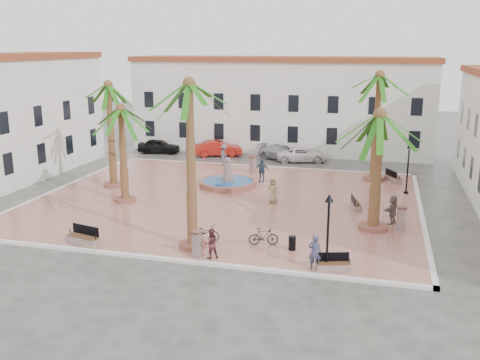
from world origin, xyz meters
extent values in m
plane|color=#56544F|center=(0.00, 0.00, 0.00)|extent=(120.00, 120.00, 0.00)
cube|color=#C27466|center=(0.00, 0.00, 0.07)|extent=(26.00, 22.00, 0.15)
cube|color=silver|center=(0.00, 11.00, 0.08)|extent=(26.30, 0.30, 0.16)
cube|color=silver|center=(0.00, -11.00, 0.08)|extent=(26.30, 0.30, 0.16)
cube|color=silver|center=(13.00, 0.00, 0.08)|extent=(0.30, 22.30, 0.16)
cube|color=silver|center=(-13.00, 0.00, 0.08)|extent=(0.30, 22.30, 0.16)
cube|color=white|center=(0.00, 20.00, 4.50)|extent=(30.00, 7.00, 9.00)
cube|color=brown|center=(0.00, 20.00, 9.25)|extent=(30.40, 7.40, 0.50)
cube|color=black|center=(-13.12, 16.52, 2.20)|extent=(1.00, 0.12, 1.60)
cube|color=black|center=(-9.38, 16.52, 2.20)|extent=(1.00, 0.12, 1.60)
cube|color=black|center=(-5.62, 16.52, 2.20)|extent=(1.00, 0.12, 1.60)
cube|color=black|center=(-1.88, 16.52, 2.20)|extent=(1.00, 0.12, 1.60)
cube|color=black|center=(1.88, 16.52, 2.20)|extent=(1.00, 0.12, 1.60)
cube|color=black|center=(5.62, 16.52, 2.20)|extent=(1.00, 0.12, 1.60)
cube|color=black|center=(9.38, 16.52, 2.20)|extent=(1.00, 0.12, 1.60)
cube|color=black|center=(13.12, 16.52, 2.20)|extent=(1.00, 0.12, 1.60)
cube|color=black|center=(-13.12, 16.52, 5.20)|extent=(1.00, 0.12, 1.60)
cube|color=black|center=(-9.38, 16.52, 5.20)|extent=(1.00, 0.12, 1.60)
cube|color=black|center=(-5.62, 16.52, 5.20)|extent=(1.00, 0.12, 1.60)
cube|color=black|center=(-1.88, 16.52, 5.20)|extent=(1.00, 0.12, 1.60)
cube|color=black|center=(1.88, 16.52, 5.20)|extent=(1.00, 0.12, 1.60)
cube|color=black|center=(5.62, 16.52, 5.20)|extent=(1.00, 0.12, 1.60)
cube|color=black|center=(9.38, 16.52, 5.20)|extent=(1.00, 0.12, 1.60)
cube|color=black|center=(13.12, 16.52, 5.20)|extent=(1.00, 0.12, 1.60)
cube|color=black|center=(16.54, 5.37, 2.20)|extent=(0.12, 1.00, 1.60)
cube|color=black|center=(16.54, 9.08, 2.20)|extent=(0.12, 1.00, 1.60)
cube|color=black|center=(16.54, 12.80, 2.20)|extent=(0.12, 1.00, 1.60)
cube|color=black|center=(16.54, 5.37, 5.20)|extent=(0.12, 1.00, 1.60)
cube|color=black|center=(16.54, 9.08, 5.20)|extent=(0.12, 1.00, 1.60)
cube|color=black|center=(16.54, 12.80, 5.20)|extent=(0.12, 1.00, 1.60)
cube|color=black|center=(-16.02, -2.00, 2.20)|extent=(0.12, 1.00, 1.60)
cube|color=black|center=(-16.02, 2.00, 2.20)|extent=(0.12, 1.00, 1.60)
cube|color=black|center=(-16.02, 6.00, 2.20)|extent=(0.12, 1.00, 1.60)
cube|color=black|center=(-16.02, 10.00, 2.20)|extent=(0.12, 1.00, 1.60)
cube|color=black|center=(-16.02, -2.00, 5.20)|extent=(0.12, 1.00, 1.60)
cube|color=black|center=(-16.02, 2.00, 5.20)|extent=(0.12, 1.00, 1.60)
cube|color=black|center=(-16.02, 6.00, 5.20)|extent=(0.12, 1.00, 1.60)
cube|color=black|center=(-16.02, 10.00, 5.20)|extent=(0.12, 1.00, 1.60)
cylinder|color=#995646|center=(-0.92, 3.52, 0.36)|extent=(4.36, 4.36, 0.42)
cylinder|color=#194C8C|center=(-0.92, 3.52, 0.54)|extent=(3.84, 3.84, 0.06)
cylinder|color=gray|center=(-0.92, 3.52, 0.57)|extent=(0.93, 0.93, 0.83)
cylinder|color=gray|center=(-0.92, 3.52, 1.40)|extent=(0.62, 0.62, 1.25)
sphere|color=gray|center=(-0.92, 3.52, 2.17)|extent=(0.46, 0.46, 0.46)
cylinder|color=#995646|center=(-9.32, 1.26, 0.26)|extent=(1.52, 1.52, 0.23)
cylinder|color=brown|center=(-9.32, 1.26, 4.10)|extent=(0.49, 0.49, 7.43)
sphere|color=brown|center=(-9.32, 1.26, 7.81)|extent=(0.67, 0.67, 0.67)
cylinder|color=#995646|center=(-6.61, -2.20, 0.26)|extent=(1.48, 1.48, 0.22)
cylinder|color=brown|center=(-6.61, -2.20, 3.46)|extent=(0.48, 0.48, 6.18)
sphere|color=brown|center=(-6.61, -2.20, 6.55)|extent=(0.65, 0.65, 0.65)
cylinder|color=#995646|center=(0.86, -9.17, 0.26)|extent=(1.47, 1.47, 0.22)
cylinder|color=brown|center=(0.86, -9.17, 4.57)|extent=(0.48, 0.48, 8.40)
sphere|color=brown|center=(0.86, -9.17, 8.77)|extent=(0.65, 0.65, 0.65)
cylinder|color=#995646|center=(10.06, -3.76, 0.28)|extent=(1.73, 1.73, 0.26)
cylinder|color=brown|center=(10.06, -3.76, 3.64)|extent=(0.56, 0.56, 6.46)
sphere|color=brown|center=(10.06, -3.76, 6.87)|extent=(0.76, 0.76, 0.76)
cylinder|color=#995646|center=(9.80, 8.44, 0.28)|extent=(1.69, 1.69, 0.25)
cylinder|color=brown|center=(9.80, 8.44, 4.41)|extent=(0.55, 0.55, 8.01)
sphere|color=brown|center=(9.80, 8.44, 8.41)|extent=(0.74, 0.74, 0.74)
cube|color=gray|center=(-4.96, -10.40, 0.36)|extent=(2.02, 1.02, 0.43)
cube|color=#56351E|center=(-4.96, -10.40, 0.61)|extent=(1.90, 0.94, 0.06)
cube|color=black|center=(-4.90, -10.17, 0.90)|extent=(1.79, 0.47, 0.54)
cylinder|color=black|center=(-5.85, -10.19, 0.74)|extent=(0.05, 0.05, 0.32)
cylinder|color=black|center=(-4.07, -10.61, 0.74)|extent=(0.05, 0.05, 0.32)
cube|color=gray|center=(8.40, -10.40, 0.33)|extent=(1.70, 0.94, 0.36)
cube|color=#56351E|center=(8.40, -10.40, 0.54)|extent=(1.60, 0.87, 0.05)
cube|color=black|center=(8.34, -10.21, 0.78)|extent=(1.48, 0.48, 0.45)
cylinder|color=black|center=(7.67, -10.62, 0.65)|extent=(0.05, 0.05, 0.27)
cylinder|color=black|center=(9.13, -10.18, 0.65)|extent=(0.05, 0.05, 0.27)
cube|color=gray|center=(8.88, 0.08, 0.33)|extent=(0.83, 1.67, 0.36)
cube|color=#56351E|center=(8.88, 0.08, 0.53)|extent=(0.77, 1.57, 0.05)
cube|color=black|center=(8.68, 0.04, 0.77)|extent=(0.38, 1.48, 0.44)
cylinder|color=black|center=(9.04, -0.65, 0.64)|extent=(0.05, 0.05, 0.27)
cylinder|color=black|center=(8.71, 0.82, 0.64)|extent=(0.05, 0.05, 0.27)
cube|color=gray|center=(11.31, 8.21, 0.35)|extent=(1.36, 1.83, 0.40)
cube|color=#56351E|center=(11.31, 8.21, 0.58)|extent=(1.27, 1.72, 0.06)
cube|color=black|center=(11.12, 8.10, 0.85)|extent=(0.88, 1.50, 0.50)
cylinder|color=black|center=(11.73, 7.47, 0.70)|extent=(0.05, 0.05, 0.30)
cylinder|color=black|center=(10.90, 8.95, 0.70)|extent=(0.05, 0.05, 0.30)
cylinder|color=black|center=(8.07, -10.40, 0.22)|extent=(0.34, 0.34, 0.15)
cylinder|color=black|center=(8.07, -10.40, 1.92)|extent=(0.11, 0.11, 3.36)
cone|color=black|center=(8.07, -10.40, 3.74)|extent=(0.41, 0.41, 0.37)
sphere|color=beige|center=(8.07, -10.40, 3.60)|extent=(0.22, 0.22, 0.22)
cylinder|color=black|center=(12.18, 4.86, 0.22)|extent=(0.33, 0.33, 0.15)
cylinder|color=black|center=(12.18, 4.86, 1.88)|extent=(0.11, 0.11, 3.29)
cone|color=black|center=(12.18, 4.86, 3.66)|extent=(0.40, 0.40, 0.37)
sphere|color=beige|center=(12.18, 4.86, 3.53)|extent=(0.22, 0.22, 0.22)
cube|color=gray|center=(1.55, -10.40, 0.78)|extent=(0.46, 0.46, 1.26)
cube|color=#995646|center=(1.55, -10.40, 1.46)|extent=(0.58, 0.58, 0.10)
cube|color=gray|center=(-0.13, 8.17, 0.83)|extent=(0.50, 0.50, 1.36)
cube|color=#995646|center=(-0.13, 8.17, 1.56)|extent=(0.63, 0.63, 0.10)
cube|color=gray|center=(11.61, -3.63, 0.83)|extent=(0.45, 0.45, 1.36)
cube|color=#995646|center=(11.61, -3.63, 1.56)|extent=(0.56, 0.56, 0.10)
cylinder|color=black|center=(6.05, -8.25, 0.53)|extent=(0.39, 0.39, 0.75)
imported|color=#393A57|center=(7.49, -10.40, 1.00)|extent=(0.63, 0.41, 1.71)
imported|color=black|center=(1.15, -7.99, 0.59)|extent=(1.74, 0.75, 0.89)
imported|color=#57272B|center=(2.28, -10.40, 0.93)|extent=(0.95, 0.90, 1.55)
imported|color=black|center=(4.44, -7.94, 0.64)|extent=(1.68, 0.92, 0.97)
imported|color=#96845F|center=(3.32, 0.03, 1.02)|extent=(0.87, 0.59, 1.75)
imported|color=#2F4055|center=(1.29, 5.44, 1.07)|extent=(1.11, 0.52, 1.84)
imported|color=#56555B|center=(-3.28, 10.40, 1.10)|extent=(0.74, 1.25, 1.91)
imported|color=#73635B|center=(11.14, -2.46, 1.04)|extent=(1.16, 1.71, 1.77)
imported|color=black|center=(-11.45, 14.80, 0.72)|extent=(4.42, 2.27, 1.44)
imported|color=#AA1C14|center=(-5.24, 14.96, 0.77)|extent=(4.93, 3.11, 1.53)
imported|color=#A4A4AC|center=(1.10, 14.94, 0.68)|extent=(5.07, 3.50, 1.36)
imported|color=white|center=(3.09, 14.56, 0.67)|extent=(5.26, 3.44, 1.35)
camera|label=1|loc=(10.23, -34.37, 10.56)|focal=40.00mm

